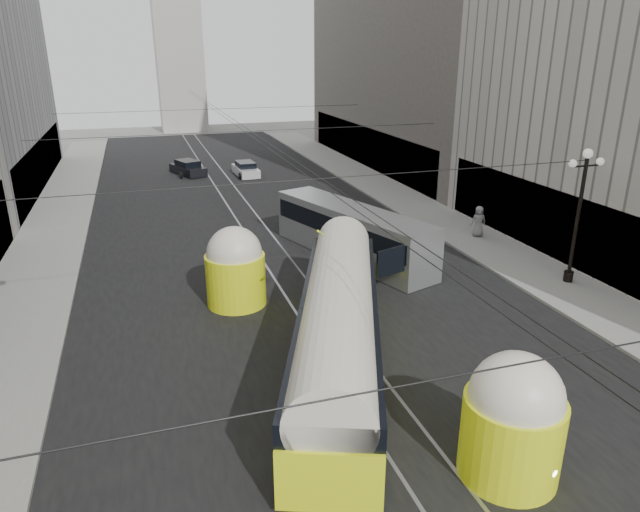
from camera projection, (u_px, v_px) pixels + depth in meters
road at (251, 224)px, 36.92m from camera, size 20.00×85.00×0.02m
sidewalk_left at (57, 224)px, 36.61m from camera, size 4.00×72.00×0.15m
sidewalk_right at (398, 197)px, 43.45m from camera, size 4.00×72.00×0.15m
rail_left at (240, 225)px, 36.71m from camera, size 0.12×85.00×0.04m
rail_right at (263, 223)px, 37.13m from camera, size 0.12×85.00×0.04m
distant_tower at (175, 13)px, 74.29m from camera, size 6.00×6.00×31.36m
lamppost_right_mid at (579, 209)px, 26.25m from camera, size 1.86×0.44×6.37m
catenary at (253, 134)px, 34.03m from camera, size 25.00×72.00×0.23m
streetcar at (339, 323)px, 19.75m from camera, size 7.62×15.53×3.61m
city_bus at (352, 231)px, 30.54m from camera, size 5.70×11.34×2.78m
sedan_white_far at (246, 169)px, 50.67m from camera, size 1.88×4.09×1.26m
sedan_dark_far at (188, 168)px, 51.11m from camera, size 3.09×4.47×1.31m
pedestrian_sidewalk_right at (479, 221)px, 33.76m from camera, size 0.99×0.72×1.84m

